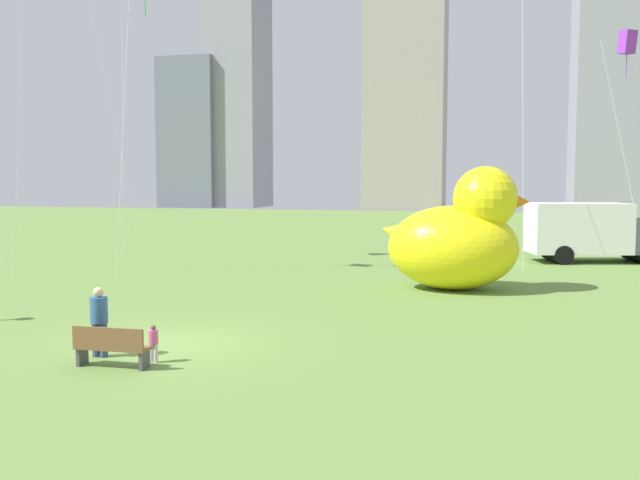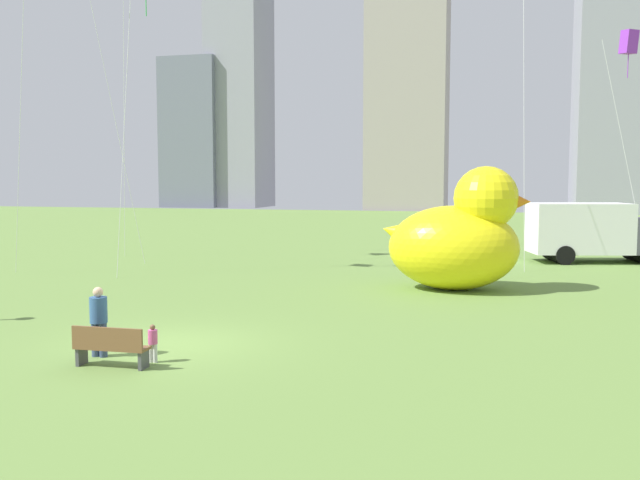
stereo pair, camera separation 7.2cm
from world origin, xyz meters
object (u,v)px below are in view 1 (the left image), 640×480
object	(u,v)px
park_bench	(111,346)
person_adult	(99,319)
box_truck	(592,232)
giant_inflatable_duck	(458,237)
person_child	(153,342)
kite_purple	(627,43)

from	to	relation	value
park_bench	person_adult	xyz separation A→B (m)	(-0.74, 0.76, 0.41)
box_truck	giant_inflatable_duck	bearing A→B (deg)	-120.14
person_child	kite_purple	bearing A→B (deg)	60.16
person_adult	person_child	bearing A→B (deg)	-5.79
box_truck	kite_purple	size ratio (longest dim) A/B	0.60
person_child	kite_purple	distance (m)	28.25
giant_inflatable_duck	person_adult	bearing A→B (deg)	-122.07
park_bench	giant_inflatable_duck	bearing A→B (deg)	62.12
park_bench	person_child	bearing A→B (deg)	41.93
person_adult	park_bench	bearing A→B (deg)	-45.55
person_adult	box_truck	xyz separation A→B (m)	(13.17, 21.76, 0.57)
person_adult	giant_inflatable_duck	xyz separation A→B (m)	(7.33, 11.70, 1.02)
park_bench	kite_purple	bearing A→B (deg)	59.56
park_bench	person_child	size ratio (longest dim) A/B	1.94
person_child	person_adult	bearing A→B (deg)	174.21
park_bench	giant_inflatable_duck	distance (m)	14.16
park_bench	person_adult	world-z (taller)	person_adult
giant_inflatable_duck	box_truck	distance (m)	11.65
park_bench	box_truck	xyz separation A→B (m)	(12.43, 22.52, 0.98)
kite_purple	park_bench	bearing A→B (deg)	-120.44
person_child	box_truck	size ratio (longest dim) A/B	0.13
kite_purple	giant_inflatable_duck	bearing A→B (deg)	-123.17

